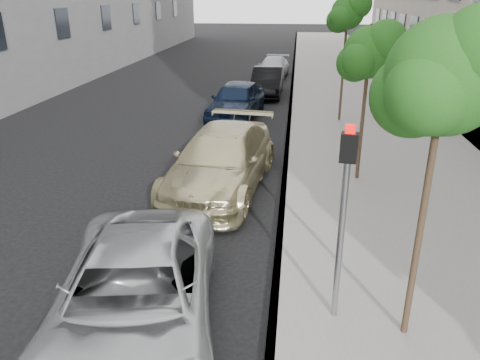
% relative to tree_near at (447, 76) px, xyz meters
% --- Properties ---
extents(sidewalk, '(6.40, 72.00, 0.14)m').
position_rel_tree_near_xyz_m(sidewalk, '(1.07, 22.50, -3.97)').
color(sidewalk, gray).
rests_on(sidewalk, ground).
extents(curb, '(0.15, 72.00, 0.14)m').
position_rel_tree_near_xyz_m(curb, '(-2.05, 22.50, -3.97)').
color(curb, '#9E9B93').
rests_on(curb, ground).
extents(tree_near, '(1.80, 1.60, 4.79)m').
position_rel_tree_near_xyz_m(tree_near, '(0.00, 0.00, 0.00)').
color(tree_near, '#38281C').
rests_on(tree_near, sidewalk).
extents(tree_mid, '(1.68, 1.48, 4.26)m').
position_rel_tree_near_xyz_m(tree_mid, '(-0.00, 6.50, -0.46)').
color(tree_mid, '#38281C').
rests_on(tree_mid, sidewalk).
extents(tree_far, '(1.63, 1.43, 4.95)m').
position_rel_tree_near_xyz_m(tree_far, '(-0.00, 13.00, 0.25)').
color(tree_far, '#38281C').
rests_on(tree_far, sidewalk).
extents(signal_pole, '(0.27, 0.22, 3.17)m').
position_rel_tree_near_xyz_m(signal_pole, '(-1.07, 0.29, -1.92)').
color(signal_pole, '#939699').
rests_on(signal_pole, sidewalk).
extents(minivan, '(3.24, 5.53, 1.45)m').
position_rel_tree_near_xyz_m(minivan, '(-4.14, -0.40, -3.31)').
color(minivan, '#B9BCBE').
rests_on(minivan, ground).
extents(suv, '(2.86, 5.80, 1.62)m').
position_rel_tree_near_xyz_m(suv, '(-3.75, 5.59, -3.23)').
color(suv, '#C2B98A').
rests_on(suv, ground).
extents(sedan_blue, '(2.35, 4.77, 1.56)m').
position_rel_tree_near_xyz_m(sedan_blue, '(-4.30, 13.19, -3.25)').
color(sedan_blue, '#0F1B32').
rests_on(sedan_blue, ground).
extents(sedan_black, '(1.55, 4.30, 1.41)m').
position_rel_tree_near_xyz_m(sedan_black, '(-3.33, 18.23, -3.33)').
color(sedan_black, black).
rests_on(sedan_black, ground).
extents(sedan_rear, '(2.16, 4.43, 1.24)m').
position_rel_tree_near_xyz_m(sedan_rear, '(-3.33, 23.78, -3.42)').
color(sedan_rear, '#B1B4B9').
rests_on(sedan_rear, ground).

